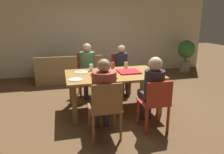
{
  "coord_description": "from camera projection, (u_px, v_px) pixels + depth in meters",
  "views": [
    {
      "loc": [
        -0.97,
        -3.74,
        1.74
      ],
      "look_at": [
        0.0,
        0.1,
        0.64
      ],
      "focal_mm": 33.47,
      "sensor_mm": 36.0,
      "label": 1
    }
  ],
  "objects": [
    {
      "name": "drinking_glass_1",
      "position": [
        113.0,
        65.0,
        4.41
      ],
      "size": [
        0.07,
        0.07,
        0.13
      ],
      "primitive_type": "cylinder",
      "color": "#B0482A",
      "rests_on": "dining_table"
    },
    {
      "name": "person_0",
      "position": [
        104.0,
        91.0,
        3.11
      ],
      "size": [
        0.36,
        0.51,
        1.2
      ],
      "color": "#43334A",
      "rests_on": "ground"
    },
    {
      "name": "back_wall",
      "position": [
        90.0,
        31.0,
        6.62
      ],
      "size": [
        7.98,
        0.12,
        2.75
      ],
      "primitive_type": "cube",
      "color": "beige",
      "rests_on": "ground"
    },
    {
      "name": "plate_0",
      "position": [
        81.0,
        72.0,
        4.07
      ],
      "size": [
        0.26,
        0.26,
        0.03
      ],
      "color": "white",
      "rests_on": "dining_table"
    },
    {
      "name": "chair_1",
      "position": [
        155.0,
        104.0,
        3.28
      ],
      "size": [
        0.43,
        0.42,
        0.85
      ],
      "color": "#AE321F",
      "rests_on": "ground"
    },
    {
      "name": "dining_table",
      "position": [
        113.0,
        78.0,
        4.02
      ],
      "size": [
        1.79,
        1.08,
        0.74
      ],
      "color": "olive",
      "rests_on": "ground"
    },
    {
      "name": "chair_0",
      "position": [
        106.0,
        107.0,
        3.03
      ],
      "size": [
        0.46,
        0.44,
        0.89
      ],
      "color": "#8F603C",
      "rests_on": "ground"
    },
    {
      "name": "drinking_glass_2",
      "position": [
        91.0,
        67.0,
        4.18
      ],
      "size": [
        0.08,
        0.08,
        0.14
      ],
      "primitive_type": "cylinder",
      "color": "silver",
      "rests_on": "dining_table"
    },
    {
      "name": "couch",
      "position": [
        69.0,
        71.0,
        6.07
      ],
      "size": [
        1.82,
        0.87,
        0.77
      ],
      "color": "olive",
      "rests_on": "ground"
    },
    {
      "name": "drinking_glass_0",
      "position": [
        126.0,
        65.0,
        4.43
      ],
      "size": [
        0.08,
        0.08,
        0.13
      ],
      "primitive_type": "cylinder",
      "color": "#DBC468",
      "rests_on": "dining_table"
    },
    {
      "name": "chair_3",
      "position": [
        87.0,
        73.0,
        4.91
      ],
      "size": [
        0.46,
        0.39,
        0.98
      ],
      "color": "#AD3721",
      "rests_on": "ground"
    },
    {
      "name": "plate_1",
      "position": [
        151.0,
        74.0,
        3.92
      ],
      "size": [
        0.21,
        0.21,
        0.03
      ],
      "color": "white",
      "rests_on": "dining_table"
    },
    {
      "name": "chair_2",
      "position": [
        120.0,
        72.0,
        5.11
      ],
      "size": [
        0.41,
        0.43,
        0.93
      ],
      "color": "red",
      "rests_on": "ground"
    },
    {
      "name": "person_3",
      "position": [
        88.0,
        66.0,
        4.73
      ],
      "size": [
        0.34,
        0.5,
        1.22
      ],
      "color": "#312D47",
      "rests_on": "ground"
    },
    {
      "name": "pizza_box_1",
      "position": [
        104.0,
        76.0,
        3.76
      ],
      "size": [
        0.42,
        0.42,
        0.02
      ],
      "color": "red",
      "rests_on": "dining_table"
    },
    {
      "name": "pizza_box_0",
      "position": [
        129.0,
        72.0,
        4.09
      ],
      "size": [
        0.41,
        0.41,
        0.03
      ],
      "color": "red",
      "rests_on": "dining_table"
    },
    {
      "name": "person_2",
      "position": [
        122.0,
        66.0,
        4.92
      ],
      "size": [
        0.29,
        0.51,
        1.16
      ],
      "color": "#354145",
      "rests_on": "ground"
    },
    {
      "name": "plate_3",
      "position": [
        105.0,
        70.0,
        4.26
      ],
      "size": [
        0.25,
        0.25,
        0.03
      ],
      "color": "white",
      "rests_on": "dining_table"
    },
    {
      "name": "ground_plane",
      "position": [
        113.0,
        109.0,
        4.19
      ],
      "size": [
        20.0,
        20.0,
        0.0
      ],
      "primitive_type": "plane",
      "color": "brown"
    },
    {
      "name": "person_1",
      "position": [
        152.0,
        86.0,
        3.35
      ],
      "size": [
        0.32,
        0.54,
        1.19
      ],
      "color": "#383038",
      "rests_on": "ground"
    },
    {
      "name": "plate_2",
      "position": [
        76.0,
        79.0,
        3.58
      ],
      "size": [
        0.25,
        0.25,
        0.01
      ],
      "color": "white",
      "rests_on": "dining_table"
    },
    {
      "name": "potted_plant",
      "position": [
        186.0,
        52.0,
        7.04
      ],
      "size": [
        0.55,
        0.55,
        1.06
      ],
      "color": "gray",
      "rests_on": "ground"
    }
  ]
}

